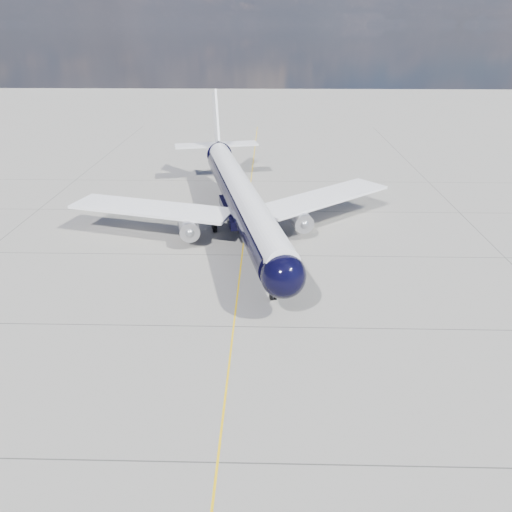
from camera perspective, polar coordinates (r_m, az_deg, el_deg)
name	(u,v)px	position (r m, az deg, el deg)	size (l,w,h in m)	color
ground	(244,238)	(61.95, -1.37, 2.04)	(320.00, 320.00, 0.00)	gray
taxiway_centerline	(242,255)	(57.38, -1.60, 0.11)	(0.16, 160.00, 0.01)	#E2AF0B
main_airliner	(240,194)	(63.42, -1.86, 7.06)	(41.55, 51.29, 14.96)	black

